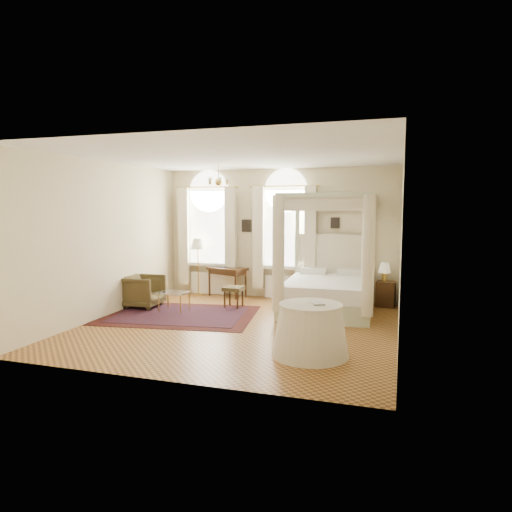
{
  "coord_description": "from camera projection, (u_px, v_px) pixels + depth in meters",
  "views": [
    {
      "loc": [
        2.98,
        -8.29,
        2.35
      ],
      "look_at": [
        0.23,
        0.4,
        1.36
      ],
      "focal_mm": 32.0,
      "sensor_mm": 36.0,
      "label": 1
    }
  ],
  "objects": [
    {
      "name": "chandelier",
      "position": [
        219.0,
        181.0,
        10.1
      ],
      "size": [
        0.51,
        0.45,
        0.5
      ],
      "color": "#BA943E",
      "rests_on": "room_walls"
    },
    {
      "name": "window_left",
      "position": [
        208.0,
        239.0,
        12.14
      ],
      "size": [
        1.62,
        0.27,
        3.29
      ],
      "color": "white",
      "rests_on": "room_walls"
    },
    {
      "name": "nightstand_lamp",
      "position": [
        385.0,
        269.0,
        10.76
      ],
      "size": [
        0.29,
        0.29,
        0.43
      ],
      "color": "#BA943E",
      "rests_on": "nightstand"
    },
    {
      "name": "room_walls",
      "position": [
        239.0,
        226.0,
        8.79
      ],
      "size": [
        6.0,
        6.0,
        6.0
      ],
      "color": "beige",
      "rests_on": "ground"
    },
    {
      "name": "laptop",
      "position": [
        221.0,
        266.0,
        11.97
      ],
      "size": [
        0.39,
        0.3,
        0.03
      ],
      "primitive_type": "imported",
      "rotation": [
        0.0,
        0.0,
        2.92
      ],
      "color": "black",
      "rests_on": "writing_desk"
    },
    {
      "name": "floor_lamp",
      "position": [
        198.0,
        247.0,
        12.04
      ],
      "size": [
        0.39,
        0.39,
        1.51
      ],
      "color": "#BA943E",
      "rests_on": "ground"
    },
    {
      "name": "ground",
      "position": [
        239.0,
        326.0,
        9.01
      ],
      "size": [
        6.0,
        6.0,
        0.0
      ],
      "primitive_type": "plane",
      "color": "#AC7331",
      "rests_on": "ground"
    },
    {
      "name": "wall_pictures",
      "position": [
        281.0,
        225.0,
        11.59
      ],
      "size": [
        2.54,
        0.03,
        0.39
      ],
      "color": "black",
      "rests_on": "room_walls"
    },
    {
      "name": "canopy_bed",
      "position": [
        328.0,
        286.0,
        10.12
      ],
      "size": [
        2.08,
        2.51,
        2.62
      ],
      "color": "#B8C19D",
      "rests_on": "ground"
    },
    {
      "name": "nightstand",
      "position": [
        386.0,
        294.0,
        10.72
      ],
      "size": [
        0.46,
        0.42,
        0.6
      ],
      "primitive_type": "cube",
      "rotation": [
        0.0,
        0.0,
        -0.12
      ],
      "color": "#3D2310",
      "rests_on": "ground"
    },
    {
      "name": "oriental_rug",
      "position": [
        180.0,
        315.0,
        9.89
      ],
      "size": [
        3.52,
        2.75,
        0.01
      ],
      "color": "#42140F",
      "rests_on": "ground"
    },
    {
      "name": "side_table",
      "position": [
        310.0,
        330.0,
        7.17
      ],
      "size": [
        1.22,
        1.22,
        0.83
      ],
      "color": "white",
      "rests_on": "ground"
    },
    {
      "name": "coffee_table",
      "position": [
        174.0,
        294.0,
        10.2
      ],
      "size": [
        0.69,
        0.51,
        0.45
      ],
      "color": "silver",
      "rests_on": "ground"
    },
    {
      "name": "writing_desk",
      "position": [
        227.0,
        272.0,
        11.88
      ],
      "size": [
        1.14,
        0.85,
        0.77
      ],
      "color": "#3D2310",
      "rests_on": "ground"
    },
    {
      "name": "stool",
      "position": [
        234.0,
        290.0,
        10.59
      ],
      "size": [
        0.44,
        0.44,
        0.49
      ],
      "color": "#44381D",
      "rests_on": "ground"
    },
    {
      "name": "armchair",
      "position": [
        143.0,
        291.0,
        10.63
      ],
      "size": [
        0.87,
        0.84,
        0.76
      ],
      "primitive_type": "imported",
      "rotation": [
        0.0,
        0.0,
        1.61
      ],
      "color": "#44381D",
      "rests_on": "ground"
    },
    {
      "name": "window_right",
      "position": [
        285.0,
        241.0,
        11.51
      ],
      "size": [
        1.62,
        0.27,
        3.29
      ],
      "color": "white",
      "rests_on": "room_walls"
    },
    {
      "name": "book",
      "position": [
        312.0,
        303.0,
        7.1
      ],
      "size": [
        0.28,
        0.3,
        0.02
      ],
      "primitive_type": "imported",
      "rotation": [
        0.0,
        0.0,
        0.46
      ],
      "color": "black",
      "rests_on": "side_table"
    }
  ]
}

